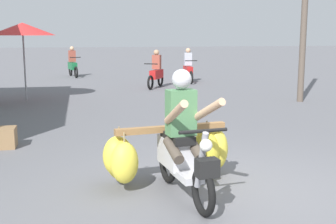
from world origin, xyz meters
TOP-DOWN VIEW (x-y plane):
  - ground_plane at (0.00, 0.00)m, footprint 120.00×120.00m
  - motorbike_main_loaded at (-0.80, 0.24)m, footprint 1.79×1.92m
  - motorbike_distant_ahead_left at (-2.27, 16.00)m, footprint 0.62×1.59m
  - motorbike_distant_ahead_right at (0.82, 11.07)m, footprint 0.90×1.46m
  - motorbike_distant_far_ahead at (2.41, 12.66)m, footprint 0.50×1.62m
  - market_umbrella_near_shop at (-3.56, 8.76)m, footprint 1.90×1.90m
  - produce_crate at (-3.36, 2.86)m, footprint 0.56×0.40m

SIDE VIEW (x-z plane):
  - ground_plane at x=0.00m, z-range 0.00..0.00m
  - produce_crate at x=-3.36m, z-range 0.00..0.36m
  - motorbike_main_loaded at x=-0.80m, z-range -0.28..1.30m
  - motorbike_distant_ahead_left at x=-2.27m, z-range -0.13..1.27m
  - motorbike_distant_ahead_right at x=0.82m, z-range -0.13..1.27m
  - motorbike_distant_far_ahead at x=2.41m, z-range -0.13..1.27m
  - market_umbrella_near_shop at x=-3.56m, z-range 0.96..3.27m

